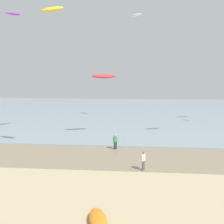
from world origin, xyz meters
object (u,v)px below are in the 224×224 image
at_px(kite_aloft_3, 52,9).
at_px(kite_aloft_8, 104,76).
at_px(person_by_waterline, 143,160).
at_px(kite_aloft_1, 13,14).
at_px(kite_aloft_2, 136,15).
at_px(grounded_kite, 98,219).
at_px(person_mid_beach, 115,141).

bearing_deg(kite_aloft_3, kite_aloft_8, 91.84).
height_order(person_by_waterline, kite_aloft_1, kite_aloft_1).
bearing_deg(kite_aloft_1, kite_aloft_8, 109.80).
relative_size(kite_aloft_2, kite_aloft_8, 0.79).
bearing_deg(kite_aloft_2, kite_aloft_1, -116.01).
bearing_deg(kite_aloft_3, kite_aloft_2, 93.97).
distance_m(person_by_waterline, grounded_kite, 10.17).
xyz_separation_m(person_mid_beach, person_by_waterline, (3.14, -7.21, 0.00)).
bearing_deg(kite_aloft_1, grounded_kite, 75.00).
xyz_separation_m(kite_aloft_1, kite_aloft_2, (19.44, 6.26, 0.62)).
bearing_deg(kite_aloft_2, person_mid_beach, -49.00).
relative_size(grounded_kite, kite_aloft_1, 1.13).
bearing_deg(person_mid_beach, grounded_kite, -88.21).
height_order(person_mid_beach, person_by_waterline, same).
distance_m(person_mid_beach, kite_aloft_8, 10.17).
height_order(kite_aloft_1, kite_aloft_2, kite_aloft_2).
relative_size(grounded_kite, kite_aloft_8, 0.81).
height_order(person_by_waterline, kite_aloft_8, kite_aloft_8).
bearing_deg(kite_aloft_1, kite_aloft_2, 152.38).
xyz_separation_m(kite_aloft_2, kite_aloft_3, (-7.73, -23.78, -3.96)).
distance_m(person_mid_beach, kite_aloft_3, 15.51).
relative_size(person_mid_beach, kite_aloft_3, 0.63).
distance_m(kite_aloft_1, kite_aloft_2, 20.43).
bearing_deg(person_mid_beach, person_by_waterline, -66.44).
bearing_deg(kite_aloft_3, person_mid_beach, 53.76).
bearing_deg(kite_aloft_2, kite_aloft_8, -60.17).
xyz_separation_m(kite_aloft_1, kite_aloft_8, (15.52, -7.15, -9.86)).
bearing_deg(person_by_waterline, kite_aloft_8, 110.70).
xyz_separation_m(person_mid_beach, kite_aloft_3, (-5.92, -3.67, 13.86)).
bearing_deg(person_mid_beach, kite_aloft_1, 141.85).
height_order(person_mid_beach, kite_aloft_8, kite_aloft_8).
xyz_separation_m(grounded_kite, kite_aloft_1, (-18.16, 30.87, 17.85)).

